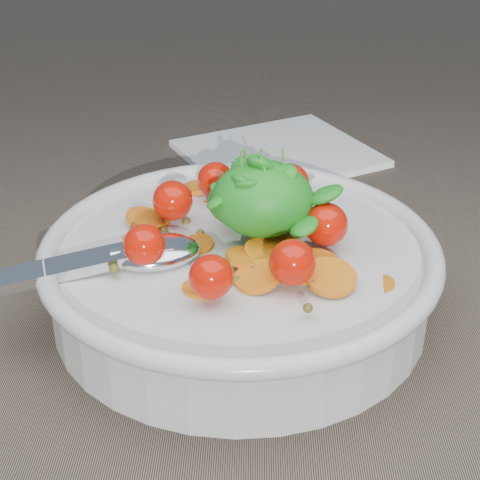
{
  "coord_description": "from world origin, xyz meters",
  "views": [
    {
      "loc": [
        0.03,
        -0.42,
        0.28
      ],
      "look_at": [
        0.02,
        -0.01,
        0.05
      ],
      "focal_mm": 55.0,
      "sensor_mm": 36.0,
      "label": 1
    }
  ],
  "objects": [
    {
      "name": "ground",
      "position": [
        0.0,
        0.0,
        0.0
      ],
      "size": [
        6.0,
        6.0,
        0.0
      ],
      "primitive_type": "plane",
      "color": "brown",
      "rests_on": "ground"
    },
    {
      "name": "bowl",
      "position": [
        0.02,
        -0.01,
        0.03
      ],
      "size": [
        0.28,
        0.26,
        0.11
      ],
      "color": "silver",
      "rests_on": "ground"
    },
    {
      "name": "napkin",
      "position": [
        0.06,
        0.25,
        0.0
      ],
      "size": [
        0.22,
        0.21,
        0.01
      ],
      "primitive_type": "cube",
      "rotation": [
        0.0,
        0.0,
        0.5
      ],
      "color": "white",
      "rests_on": "ground"
    }
  ]
}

